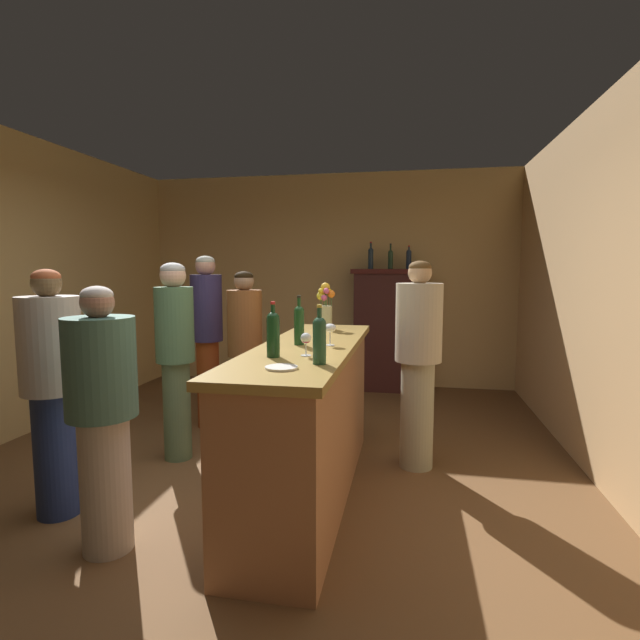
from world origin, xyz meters
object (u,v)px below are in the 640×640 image
wine_bottle_pinot (273,332)px  wine_bottle_merlot (299,323)px  display_cabinet (388,327)px  display_bottle_center (409,258)px  bar_counter (308,420)px  display_bottle_left (371,257)px  wine_glass_front (306,340)px  cheese_plate (281,368)px  wine_bottle_chardonnay (319,338)px  wine_glass_mid (330,329)px  patron_tall (245,348)px  flower_arrangement (325,307)px  patron_in_navy (102,410)px  display_bottle_midleft (390,258)px  patron_in_grey (207,332)px  patron_redhead (52,384)px  patron_near_entrance (175,350)px  bartender (418,356)px

wine_bottle_pinot → wine_bottle_merlot: bearing=84.7°
display_cabinet → display_bottle_center: display_bottle_center is taller
bar_counter → display_bottle_left: (0.16, 3.10, 1.20)m
display_cabinet → wine_glass_front: (-0.32, -3.53, 0.34)m
wine_bottle_merlot → cheese_plate: size_ratio=1.96×
bar_counter → display_bottle_left: bearing=87.0°
display_cabinet → wine_bottle_chardonnay: size_ratio=4.91×
cheese_plate → wine_glass_mid: bearing=81.5°
display_bottle_center → patron_tall: display_bottle_center is taller
flower_arrangement → display_bottle_left: display_bottle_left is taller
wine_bottle_pinot → patron_in_navy: 1.03m
wine_glass_mid → display_bottle_midleft: display_bottle_midleft is taller
display_cabinet → patron_in_grey: (-1.70, -1.83, 0.13)m
wine_bottle_chardonnay → flower_arrangement: size_ratio=0.82×
patron_redhead → patron_near_entrance: 1.05m
wine_bottle_chardonnay → display_bottle_left: (-0.04, 3.76, 0.52)m
patron_near_entrance → bartender: bearing=4.0°
patron_in_grey → patron_in_navy: patron_in_grey is taller
display_bottle_left → wine_glass_front: bearing=-91.3°
display_bottle_midleft → patron_in_navy: 4.30m
display_bottle_midleft → display_bottle_center: display_bottle_midleft is taller
wine_bottle_pinot → display_bottle_midleft: display_bottle_midleft is taller
patron_redhead → flower_arrangement: bearing=17.7°
display_bottle_left → patron_in_grey: (-1.46, -1.83, -0.78)m
bartender → patron_tall: bearing=-9.4°
wine_bottle_pinot → patron_redhead: bearing=-177.7°
wine_bottle_chardonnay → wine_glass_mid: 0.64m
bar_counter → wine_bottle_pinot: size_ratio=7.25×
patron_near_entrance → wine_bottle_merlot: bearing=-23.8°
cheese_plate → patron_redhead: 1.60m
patron_tall → cheese_plate: bearing=5.6°
wine_bottle_merlot → patron_tall: (-0.75, 1.01, -0.35)m
wine_bottle_chardonnay → patron_in_grey: bearing=128.0°
flower_arrangement → patron_in_navy: 2.04m
flower_arrangement → patron_near_entrance: (-1.17, -0.46, -0.33)m
wine_bottle_merlot → display_bottle_left: bearing=86.1°
wine_glass_mid → display_bottle_midleft: 3.18m
wine_glass_mid → display_bottle_left: 3.17m
display_cabinet → wine_bottle_pinot: size_ratio=4.88×
wine_bottle_chardonnay → patron_tall: size_ratio=0.21×
flower_arrangement → patron_in_grey: patron_in_grey is taller
display_cabinet → display_bottle_center: size_ratio=5.30×
patron_tall → wine_bottle_merlot: bearing=17.1°
patron_redhead → wine_glass_front: bearing=-22.2°
wine_glass_front → patron_near_entrance: size_ratio=0.08×
bartender → wine_bottle_pinot: bearing=56.5°
wine_bottle_chardonnay → wine_bottle_merlot: wine_bottle_merlot is taller
display_bottle_left → display_bottle_center: 0.48m
wine_bottle_pinot → patron_tall: 1.68m
display_cabinet → wine_glass_mid: (-0.24, -3.12, 0.36)m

